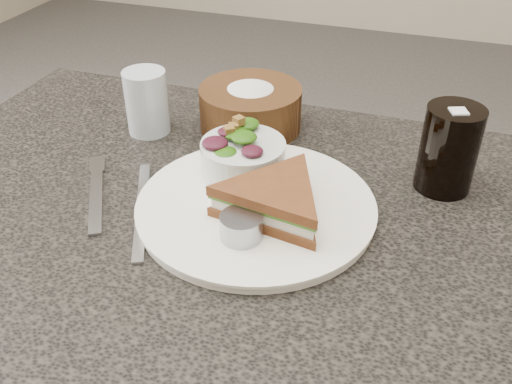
{
  "coord_description": "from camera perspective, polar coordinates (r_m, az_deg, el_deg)",
  "views": [
    {
      "loc": [
        0.22,
        -0.54,
        1.19
      ],
      "look_at": [
        0.03,
        0.03,
        0.78
      ],
      "focal_mm": 40.0,
      "sensor_mm": 36.0,
      "label": 1
    }
  ],
  "objects": [
    {
      "name": "salad_bowl",
      "position": [
        0.78,
        -1.3,
        3.95
      ],
      "size": [
        0.13,
        0.13,
        0.07
      ],
      "primitive_type": null,
      "rotation": [
        0.0,
        0.0,
        -0.08
      ],
      "color": "silver",
      "rests_on": "dinner_plate"
    },
    {
      "name": "water_glass",
      "position": [
        0.92,
        -10.88,
        8.83
      ],
      "size": [
        0.09,
        0.09,
        0.1
      ],
      "primitive_type": "cylinder",
      "rotation": [
        0.0,
        0.0,
        -0.42
      ],
      "color": "#B3C0C9",
      "rests_on": "dining_table"
    },
    {
      "name": "sandwich",
      "position": [
        0.7,
        1.96,
        -0.83
      ],
      "size": [
        0.2,
        0.2,
        0.05
      ],
      "primitive_type": null,
      "rotation": [
        0.0,
        0.0,
        -0.16
      ],
      "color": "brown",
      "rests_on": "dinner_plate"
    },
    {
      "name": "orange_wedge",
      "position": [
        0.77,
        1.01,
        1.97
      ],
      "size": [
        0.08,
        0.08,
        0.03
      ],
      "primitive_type": "cone",
      "rotation": [
        0.0,
        0.0,
        0.85
      ],
      "color": "#F15405",
      "rests_on": "dinner_plate"
    },
    {
      "name": "fork",
      "position": [
        0.8,
        -15.7,
        -0.44
      ],
      "size": [
        0.1,
        0.15,
        0.0
      ],
      "primitive_type": "cube",
      "rotation": [
        0.0,
        0.0,
        0.54
      ],
      "color": "#A2A4A7",
      "rests_on": "dining_table"
    },
    {
      "name": "cola_glass",
      "position": [
        0.8,
        18.8,
        4.44
      ],
      "size": [
        0.1,
        0.1,
        0.13
      ],
      "primitive_type": null,
      "rotation": [
        0.0,
        0.0,
        0.32
      ],
      "color": "black",
      "rests_on": "dining_table"
    },
    {
      "name": "knife",
      "position": [
        0.76,
        -11.35,
        -1.68
      ],
      "size": [
        0.1,
        0.2,
        0.0
      ],
      "primitive_type": "cube",
      "rotation": [
        0.0,
        0.0,
        0.44
      ],
      "color": "#B8B8B8",
      "rests_on": "dining_table"
    },
    {
      "name": "bread_basket",
      "position": [
        0.92,
        -0.56,
        9.08
      ],
      "size": [
        0.2,
        0.2,
        0.09
      ],
      "primitive_type": null,
      "rotation": [
        0.0,
        0.0,
        0.28
      ],
      "color": "#553218",
      "rests_on": "dining_table"
    },
    {
      "name": "dressing_ramekin",
      "position": [
        0.67,
        -1.48,
        -3.51
      ],
      "size": [
        0.06,
        0.06,
        0.03
      ],
      "primitive_type": "cylinder",
      "rotation": [
        0.0,
        0.0,
        -0.32
      ],
      "color": "#90959F",
      "rests_on": "dinner_plate"
    },
    {
      "name": "dinner_plate",
      "position": [
        0.74,
        -0.0,
        -1.49
      ],
      "size": [
        0.31,
        0.31,
        0.01
      ],
      "primitive_type": "cylinder",
      "color": "white",
      "rests_on": "dining_table"
    }
  ]
}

